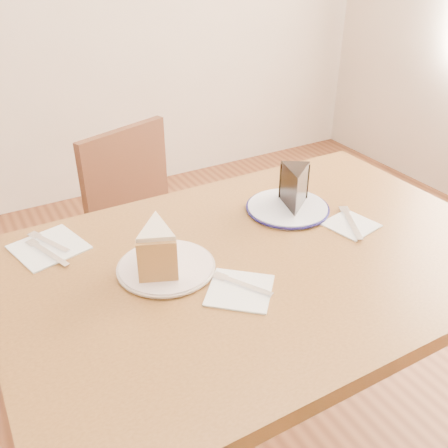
% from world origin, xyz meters
% --- Properties ---
extents(table, '(1.20, 0.80, 0.75)m').
position_xyz_m(table, '(0.00, 0.00, 0.65)').
color(table, '#513216').
rests_on(table, ground).
extents(chair_far, '(0.53, 0.53, 0.84)m').
position_xyz_m(chair_far, '(-0.03, 0.61, 0.47)').
color(chair_far, '#351A10').
rests_on(chair_far, ground).
extents(plate_cream, '(0.21, 0.21, 0.01)m').
position_xyz_m(plate_cream, '(-0.22, 0.06, 0.76)').
color(plate_cream, silver).
rests_on(plate_cream, table).
extents(plate_navy, '(0.22, 0.22, 0.01)m').
position_xyz_m(plate_navy, '(0.18, 0.15, 0.76)').
color(plate_navy, white).
rests_on(plate_navy, table).
extents(carrot_cake, '(0.12, 0.14, 0.09)m').
position_xyz_m(carrot_cake, '(-0.23, 0.07, 0.81)').
color(carrot_cake, beige).
rests_on(carrot_cake, plate_cream).
extents(chocolate_cake, '(0.13, 0.13, 0.10)m').
position_xyz_m(chocolate_cake, '(0.19, 0.13, 0.81)').
color(chocolate_cake, black).
rests_on(chocolate_cake, plate_navy).
extents(napkin_cream, '(0.19, 0.19, 0.00)m').
position_xyz_m(napkin_cream, '(-0.12, -0.09, 0.75)').
color(napkin_cream, white).
rests_on(napkin_cream, table).
extents(napkin_navy, '(0.14, 0.14, 0.00)m').
position_xyz_m(napkin_navy, '(0.28, -0.00, 0.75)').
color(napkin_navy, white).
rests_on(napkin_navy, table).
extents(napkin_spare, '(0.19, 0.19, 0.00)m').
position_xyz_m(napkin_spare, '(-0.43, 0.28, 0.75)').
color(napkin_spare, white).
rests_on(napkin_spare, table).
extents(fork_cream, '(0.08, 0.13, 0.00)m').
position_xyz_m(fork_cream, '(-0.10, -0.09, 0.76)').
color(fork_cream, silver).
rests_on(fork_cream, napkin_cream).
extents(knife_navy, '(0.09, 0.16, 0.00)m').
position_xyz_m(knife_navy, '(0.28, 0.00, 0.76)').
color(knife_navy, white).
rests_on(knife_navy, napkin_navy).
extents(fork_spare, '(0.07, 0.13, 0.00)m').
position_xyz_m(fork_spare, '(-0.43, 0.29, 0.76)').
color(fork_spare, white).
rests_on(fork_spare, napkin_spare).
extents(knife_spare, '(0.07, 0.16, 0.00)m').
position_xyz_m(knife_spare, '(-0.44, 0.25, 0.76)').
color(knife_spare, silver).
rests_on(knife_spare, napkin_spare).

